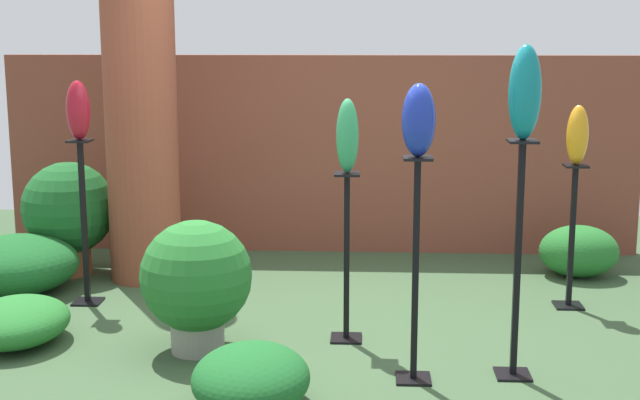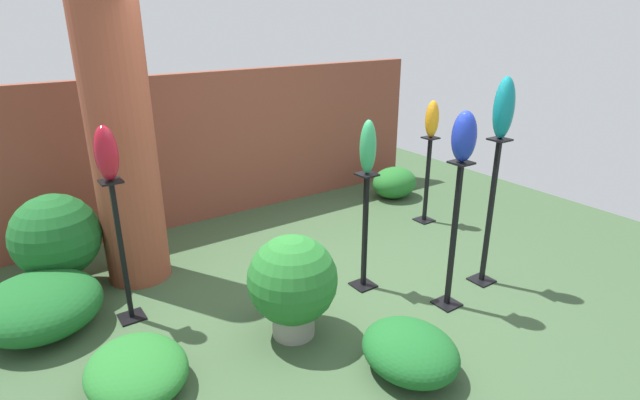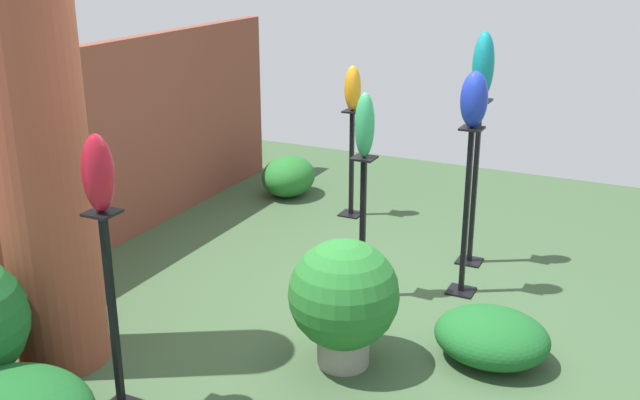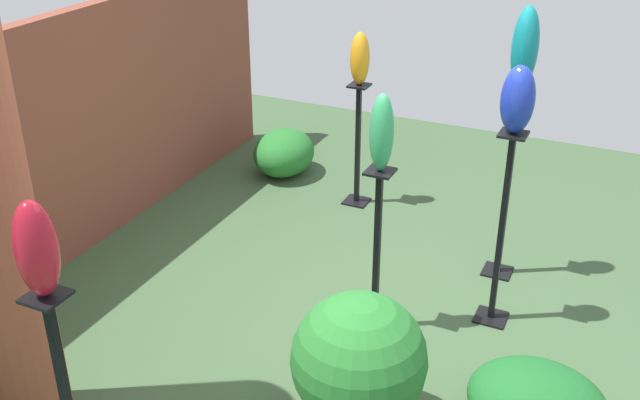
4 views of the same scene
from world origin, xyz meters
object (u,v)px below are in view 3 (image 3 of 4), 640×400
object	(u,v)px
brick_pillar	(41,158)
pedestal_ruby	(113,322)
pedestal_amber	(352,169)
art_vase_ruby	(98,173)
pedestal_cobalt	(466,219)
pedestal_jade	(362,235)
art_vase_teal	(483,66)
art_vase_amber	(353,88)
art_vase_jade	(365,125)
potted_plant_mid_left	(344,297)
pedestal_teal	(474,190)
art_vase_cobalt	(474,99)

from	to	relation	value
brick_pillar	pedestal_ruby	bearing A→B (deg)	-111.63
pedestal_amber	brick_pillar	bearing A→B (deg)	169.66
brick_pillar	art_vase_ruby	world-z (taller)	brick_pillar
pedestal_cobalt	pedestal_jade	bearing A→B (deg)	121.31
art_vase_teal	art_vase_amber	xyz separation A→B (m)	(0.61, 1.34, -0.39)
art_vase_jade	art_vase_amber	distance (m)	1.77
pedestal_amber	art_vase_jade	xyz separation A→B (m)	(-1.59, -0.78, 0.85)
pedestal_ruby	art_vase_ruby	bearing A→B (deg)	153.43
pedestal_jade	art_vase_ruby	bearing A→B (deg)	160.25
pedestal_cobalt	potted_plant_mid_left	world-z (taller)	pedestal_cobalt
brick_pillar	pedestal_teal	xyz separation A→B (m)	(2.62, -1.93, -0.70)
brick_pillar	art_vase_jade	distance (m)	2.13
brick_pillar	potted_plant_mid_left	bearing A→B (deg)	-66.05
pedestal_cobalt	potted_plant_mid_left	size ratio (longest dim) A/B	1.55
art_vase_ruby	pedestal_teal	bearing A→B (deg)	-23.41
art_vase_ruby	pedestal_jade	bearing A→B (deg)	-19.75
brick_pillar	art_vase_cobalt	xyz separation A→B (m)	(2.04, -2.02, 0.15)
pedestal_ruby	art_vase_amber	size ratio (longest dim) A/B	2.87
art_vase_teal	potted_plant_mid_left	world-z (taller)	art_vase_teal
pedestal_cobalt	art_vase_cobalt	size ratio (longest dim) A/B	3.22
art_vase_teal	art_vase_jade	world-z (taller)	art_vase_teal
pedestal_jade	pedestal_amber	size ratio (longest dim) A/B	1.05
pedestal_teal	pedestal_amber	xyz separation A→B (m)	(0.61, 1.34, -0.16)
art_vase_cobalt	art_vase_jade	distance (m)	0.79
art_vase_teal	potted_plant_mid_left	xyz separation A→B (m)	(-1.89, 0.30, -1.17)
potted_plant_mid_left	art_vase_amber	bearing A→B (deg)	22.52
pedestal_jade	art_vase_jade	world-z (taller)	art_vase_jade
brick_pillar	art_vase_jade	bearing A→B (deg)	-39.81
pedestal_cobalt	pedestal_amber	size ratio (longest dim) A/B	1.24
art_vase_cobalt	pedestal_amber	bearing A→B (deg)	50.37
pedestal_jade	pedestal_ruby	distance (m)	2.03
pedestal_amber	art_vase_cobalt	bearing A→B (deg)	-129.63
pedestal_ruby	art_vase_teal	bearing A→B (deg)	-23.41
brick_pillar	pedestal_cobalt	xyz separation A→B (m)	(2.04, -2.02, -0.74)
pedestal_amber	art_vase_teal	size ratio (longest dim) A/B	2.00
brick_pillar	pedestal_teal	size ratio (longest dim) A/B	1.95
pedestal_cobalt	pedestal_amber	xyz separation A→B (m)	(1.19, 1.43, -0.12)
pedestal_cobalt	pedestal_jade	size ratio (longest dim) A/B	1.18
pedestal_cobalt	art_vase_teal	world-z (taller)	art_vase_teal
potted_plant_mid_left	pedestal_amber	bearing A→B (deg)	22.52
art_vase_jade	art_vase_amber	bearing A→B (deg)	26.13
brick_pillar	art_vase_ruby	distance (m)	0.74
art_vase_amber	pedestal_cobalt	bearing A→B (deg)	-129.63
pedestal_cobalt	art_vase_teal	xyz separation A→B (m)	(0.58, 0.09, 1.04)
art_vase_teal	art_vase_amber	size ratio (longest dim) A/B	1.24
pedestal_jade	art_vase_teal	world-z (taller)	art_vase_teal
pedestal_teal	art_vase_jade	distance (m)	1.32
art_vase_ruby	art_vase_amber	size ratio (longest dim) A/B	1.00
brick_pillar	pedestal_amber	distance (m)	3.39
pedestal_teal	pedestal_cobalt	distance (m)	0.59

